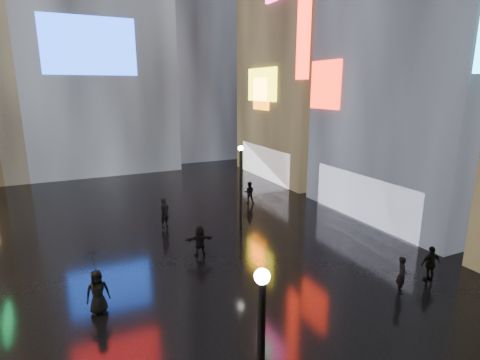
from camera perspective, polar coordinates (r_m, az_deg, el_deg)
ground at (r=22.86m, az=-8.68°, el=-7.83°), size 140.00×140.00×0.00m
building_right_far at (r=37.87m, az=11.10°, el=22.13°), size 10.28×12.00×28.00m
tower_flank_right at (r=49.50m, az=-8.11°, el=23.78°), size 12.00×12.00×34.00m
lamp_far at (r=21.77m, az=0.11°, el=-0.62°), size 0.30×0.30×5.20m
pedestrian_3 at (r=18.99m, az=27.07°, el=-11.27°), size 1.02×0.59×1.63m
pedestrian_4 at (r=15.72m, az=-20.87°, el=-15.68°), size 0.89×0.61×1.76m
pedestrian_5 at (r=19.42m, az=-6.13°, el=-9.23°), size 1.54×0.70×1.60m
pedestrian_6 at (r=23.52m, az=-11.39°, el=-4.93°), size 0.80×0.73×1.84m
pedestrian_7 at (r=27.84m, az=1.40°, el=-1.91°), size 0.99×0.91×1.63m
umbrella_2 at (r=15.14m, az=-21.30°, el=-11.37°), size 1.10×1.11×0.85m
pedestrian_8 at (r=17.47m, az=23.43°, el=-13.12°), size 0.67×0.70×1.61m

